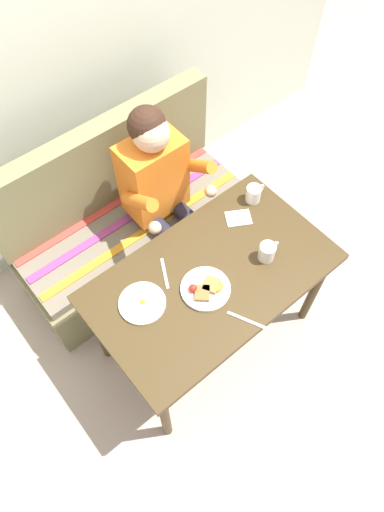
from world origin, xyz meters
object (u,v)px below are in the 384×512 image
table (211,283)px  plate_eggs (142,303)px  knife (248,321)px  couch (129,225)px  napkin (238,218)px  coffee_mug (267,251)px  fork (165,273)px  plate_breakfast (206,289)px  coffee_mug_second (254,193)px  person (161,186)px

table → plate_eggs: 0.37m
knife → table: bearing=58.1°
table → knife: bearing=-96.5°
couch → napkin: couch is taller
coffee_mug → fork: 0.51m
plate_breakfast → napkin: 0.46m
couch → napkin: 0.79m
coffee_mug_second → knife: bearing=-135.7°
plate_eggs → coffee_mug: bearing=-16.5°
table → coffee_mug_second: (0.48, 0.21, 0.13)m
plate_eggs → coffee_mug: (0.62, -0.18, 0.04)m
napkin → knife: 0.58m
person → table: bearing=-104.2°
plate_breakfast → couch: bearing=84.6°
couch → knife: size_ratio=7.20×
person → knife: 0.89m
plate_breakfast → napkin: plate_breakfast is taller
plate_breakfast → fork: plate_breakfast is taller
plate_breakfast → plate_eggs: size_ratio=1.08×
plate_breakfast → plate_eggs: (-0.27, 0.13, -0.00)m
table → plate_breakfast: size_ratio=5.06×
plate_eggs → coffee_mug: 0.65m
couch → plate_breakfast: size_ratio=6.07×
coffee_mug → table: bearing=161.2°
napkin → coffee_mug: bearing=-102.4°
person → plate_breakfast: bearing=-109.6°
person → coffee_mug: 0.69m
napkin → knife: size_ratio=0.65×
table → person: size_ratio=0.99×
knife → coffee_mug: bearing=6.7°
couch → coffee_mug_second: 0.86m
coffee_mug_second → fork: coffee_mug_second is taller
plate_eggs → coffee_mug_second: coffee_mug_second is taller
coffee_mug → plate_breakfast: bearing=171.7°
table → knife: (-0.03, -0.28, 0.08)m
person → coffee_mug: (0.12, -0.68, 0.04)m
table → fork: fork is taller
plate_breakfast → coffee_mug_second: (0.55, 0.25, 0.04)m
person → plate_eggs: size_ratio=5.50×
person → napkin: (0.18, -0.42, -0.01)m
couch → plate_eggs: couch is taller
plate_eggs → knife: plate_eggs is taller
knife → plate_breakfast: bearing=74.9°
coffee_mug → knife: coffee_mug is taller
coffee_mug_second → fork: 0.65m
plate_breakfast → napkin: size_ratio=1.83×
person → couch: bearing=130.5°
couch → coffee_mug: couch is taller
couch → knife: couch is taller
plate_eggs → napkin: 0.68m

